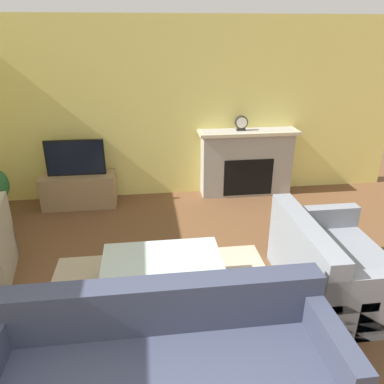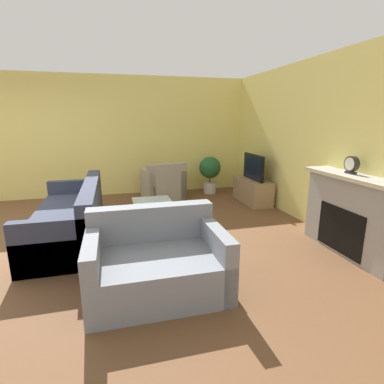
# 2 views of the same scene
# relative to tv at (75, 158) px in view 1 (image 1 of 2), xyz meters

# --- Properties ---
(wall_back) EXTENTS (8.05, 0.06, 2.70)m
(wall_back) POSITION_rel_tv_xyz_m (1.05, 0.34, 0.58)
(wall_back) COLOR #EADB72
(wall_back) RESTS_ON ground_plane
(area_rug) EXTENTS (2.37, 1.84, 0.00)m
(area_rug) POSITION_rel_tv_xyz_m (1.14, -2.40, -0.76)
(area_rug) COLOR #B7A88E
(area_rug) RESTS_ON ground_plane
(fireplace) EXTENTS (1.55, 0.39, 1.06)m
(fireplace) POSITION_rel_tv_xyz_m (2.62, 0.14, -0.21)
(fireplace) COLOR #9E9993
(fireplace) RESTS_ON ground_plane
(tv_stand) EXTENTS (1.08, 0.45, 0.50)m
(tv_stand) POSITION_rel_tv_xyz_m (0.00, 0.00, -0.52)
(tv_stand) COLOR #997A56
(tv_stand) RESTS_ON ground_plane
(tv) EXTENTS (0.85, 0.06, 0.53)m
(tv) POSITION_rel_tv_xyz_m (0.00, 0.00, 0.00)
(tv) COLOR black
(tv) RESTS_ON tv_stand
(couch_sectional) EXTENTS (2.40, 0.91, 0.82)m
(couch_sectional) POSITION_rel_tv_xyz_m (1.10, -3.50, -0.48)
(couch_sectional) COLOR #33384C
(couch_sectional) RESTS_ON ground_plane
(couch_loveseat) EXTENTS (0.99, 1.38, 0.82)m
(couch_loveseat) POSITION_rel_tv_xyz_m (2.84, -2.47, -0.48)
(couch_loveseat) COLOR gray
(couch_loveseat) RESTS_ON ground_plane
(coffee_table) EXTENTS (1.17, 0.64, 0.42)m
(coffee_table) POSITION_rel_tv_xyz_m (1.14, -2.25, -0.38)
(coffee_table) COLOR #333338
(coffee_table) RESTS_ON ground_plane
(mantel_clock) EXTENTS (0.20, 0.07, 0.23)m
(mantel_clock) POSITION_rel_tv_xyz_m (2.50, 0.14, 0.41)
(mantel_clock) COLOR #28231E
(mantel_clock) RESTS_ON fireplace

